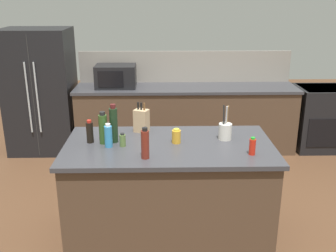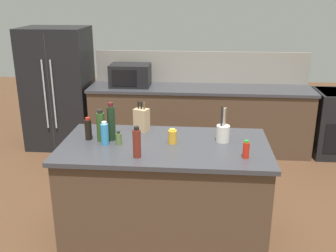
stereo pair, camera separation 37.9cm
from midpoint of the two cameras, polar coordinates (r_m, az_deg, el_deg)
The scene contains 17 objects.
ground_plane at distance 3.92m, azimuth -2.75°, elevation -15.58°, with size 14.00×14.00×0.00m, color brown.
back_counter_run at distance 5.71m, azimuth 0.71°, elevation 1.10°, with size 3.15×0.66×0.94m.
wall_backsplash at distance 5.84m, azimuth 0.63°, elevation 8.58°, with size 3.11×0.03×0.46m, color gray.
kitchen_island at distance 3.68m, azimuth -2.87°, elevation -9.50°, with size 1.85×0.98×0.94m.
refrigerator at distance 5.95m, azimuth -19.74°, elevation 4.75°, with size 0.92×0.75×1.75m.
range_oven at distance 6.11m, azimuth 19.75°, elevation 1.11°, with size 0.76×0.65×0.92m.
microwave at distance 5.60m, azimuth -9.54°, elevation 7.11°, with size 0.56×0.39×0.31m.
knife_block at distance 3.77m, azimuth -6.75°, elevation 0.76°, with size 0.16×0.14×0.29m.
utensil_crock at distance 3.57m, azimuth 5.31°, elevation -0.75°, with size 0.12×0.12×0.32m.
honey_jar at distance 3.48m, azimuth -1.90°, elevation -1.56°, with size 0.08×0.08×0.13m.
wine_bottle at distance 3.53m, azimuth -10.95°, elevation 0.17°, with size 0.07×0.07×0.35m.
vinegar_bottle at distance 3.16m, azimuth -6.78°, elevation -2.66°, with size 0.07×0.07×0.26m.
olive_oil_bottle at distance 3.53m, azimuth -12.46°, elevation -0.43°, with size 0.07×0.07×0.29m.
soy_sauce_bottle at distance 3.59m, azimuth -14.27°, elevation -0.90°, with size 0.06×0.06×0.21m.
spice_jar_oregano at distance 3.46m, azimuth -9.74°, elevation -2.10°, with size 0.05×0.05×0.12m.
hot_sauce_bottle at distance 3.27m, azimuth 8.94°, elevation -3.02°, with size 0.05×0.05×0.15m.
dish_soap_bottle at distance 3.45m, azimuth -11.78°, elevation -1.49°, with size 0.07×0.07×0.21m.
Camera 1 is at (-0.08, -3.24, 2.22)m, focal length 42.00 mm.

